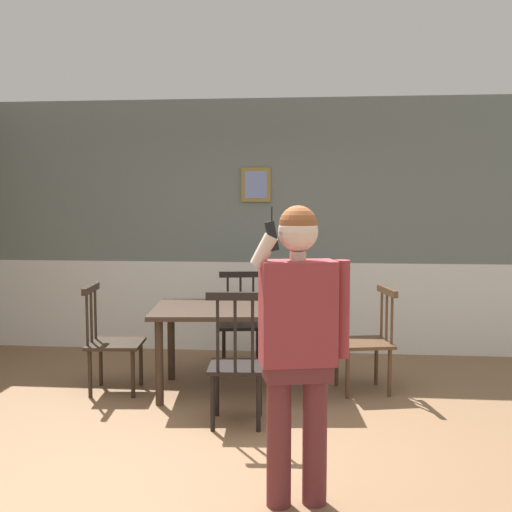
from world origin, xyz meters
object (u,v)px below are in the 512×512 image
dining_table (239,318)px  chair_at_table_head (111,341)px  person_figure (299,334)px  chair_near_window (367,340)px  chair_opposite_corner (237,363)px  chair_by_doorway (241,322)px

dining_table → chair_at_table_head: (-1.15, -0.11, -0.21)m
chair_at_table_head → person_figure: size_ratio=0.57×
dining_table → person_figure: 2.22m
dining_table → chair_near_window: (1.15, 0.12, -0.21)m
chair_near_window → chair_opposite_corner: chair_opposite_corner is taller
chair_at_table_head → chair_opposite_corner: (1.24, -0.76, 0.02)m
chair_by_doorway → person_figure: (0.68, -2.99, 0.52)m
dining_table → person_figure: person_figure is taller
dining_table → chair_at_table_head: size_ratio=1.67×
chair_by_doorway → person_figure: 3.11m
chair_by_doorway → chair_opposite_corner: 1.76m
dining_table → chair_by_doorway: bearing=95.8°
chair_by_doorway → chair_at_table_head: bearing=34.2°
chair_by_doorway → person_figure: person_figure is taller
chair_near_window → person_figure: bearing=153.6°
chair_near_window → chair_by_doorway: chair_by_doorway is taller
chair_at_table_head → person_figure: bearing=36.0°
dining_table → chair_by_doorway: (-0.09, 0.87, -0.21)m
chair_near_window → dining_table: bearing=83.5°
chair_at_table_head → person_figure: person_figure is taller
dining_table → chair_at_table_head: chair_at_table_head is taller
chair_at_table_head → person_figure: (1.75, -2.00, 0.52)m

